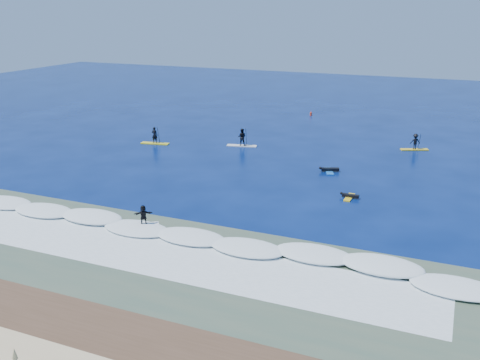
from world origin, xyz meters
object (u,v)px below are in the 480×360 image
at_px(prone_paddler_far, 329,170).
at_px(wave_surfer, 143,216).
at_px(marker_buoy, 311,114).
at_px(sup_paddler_center, 242,139).
at_px(prone_paddler_near, 349,196).
at_px(sup_paddler_right, 415,143).
at_px(sup_paddler_left, 155,138).

bearing_deg(prone_paddler_far, wave_surfer, 132.80).
bearing_deg(wave_surfer, marker_buoy, 55.60).
xyz_separation_m(prone_paddler_far, marker_buoy, (-8.56, 24.41, 0.13)).
relative_size(sup_paddler_center, prone_paddler_near, 1.74).
xyz_separation_m(sup_paddler_center, sup_paddler_right, (17.19, 5.57, -0.06)).
height_order(sup_paddler_left, marker_buoy, sup_paddler_left).
bearing_deg(wave_surfer, sup_paddler_left, 85.15).
distance_m(sup_paddler_left, sup_paddler_right, 27.58).
bearing_deg(prone_paddler_near, sup_paddler_center, 51.44).
height_order(prone_paddler_near, wave_surfer, wave_surfer).
relative_size(sup_paddler_left, prone_paddler_far, 1.35).
relative_size(sup_paddler_center, wave_surfer, 1.67).
xyz_separation_m(sup_paddler_center, prone_paddler_near, (14.00, -11.65, -0.70)).
bearing_deg(prone_paddler_near, sup_paddler_right, -9.26).
distance_m(prone_paddler_near, marker_buoy, 32.80).
bearing_deg(marker_buoy, prone_paddler_near, -69.07).
relative_size(sup_paddler_center, prone_paddler_far, 1.39).
relative_size(sup_paddler_right, marker_buoy, 4.25).
height_order(sup_paddler_center, marker_buoy, sup_paddler_center).
height_order(sup_paddler_center, prone_paddler_far, sup_paddler_center).
distance_m(prone_paddler_near, wave_surfer, 16.18).
height_order(sup_paddler_right, prone_paddler_far, sup_paddler_right).
bearing_deg(prone_paddler_far, prone_paddler_near, -174.38).
distance_m(sup_paddler_right, marker_buoy, 20.05).
bearing_deg(sup_paddler_left, prone_paddler_far, -17.68).
bearing_deg(sup_paddler_left, marker_buoy, 52.34).
xyz_separation_m(sup_paddler_right, wave_surfer, (-14.82, -28.45, 0.05)).
distance_m(sup_paddler_center, prone_paddler_near, 18.23).
bearing_deg(sup_paddler_right, prone_paddler_near, -124.03).
relative_size(sup_paddler_left, marker_buoy, 4.71).
height_order(sup_paddler_center, wave_surfer, sup_paddler_center).
bearing_deg(wave_surfer, sup_paddler_center, 61.40).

